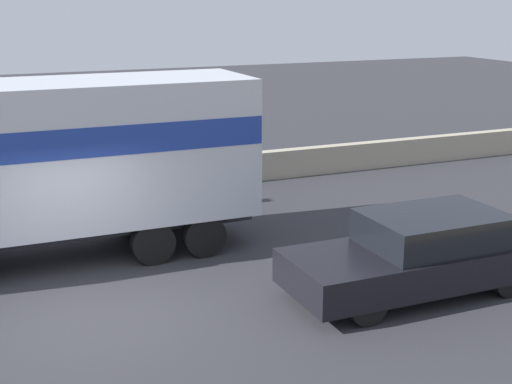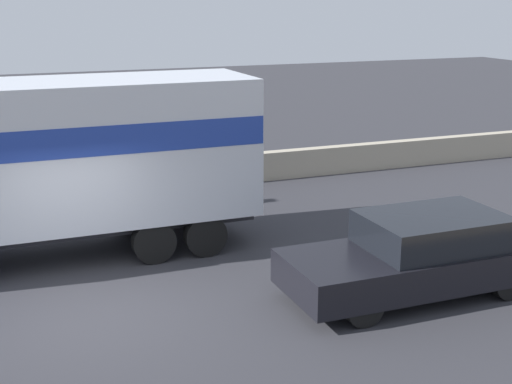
% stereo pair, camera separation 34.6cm
% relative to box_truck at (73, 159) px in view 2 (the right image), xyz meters
% --- Properties ---
extents(ground_plane, '(80.00, 80.00, 0.00)m').
position_rel_box_truck_xyz_m(ground_plane, '(-0.24, -2.97, -1.98)').
color(ground_plane, '#2D2D33').
extents(stone_wall_backdrop, '(60.00, 0.35, 0.80)m').
position_rel_box_truck_xyz_m(stone_wall_backdrop, '(-0.24, 4.23, -1.58)').
color(stone_wall_backdrop, '#A39984').
rests_on(stone_wall_backdrop, ground_plane).
extents(box_truck, '(7.51, 2.43, 3.50)m').
position_rel_box_truck_xyz_m(box_truck, '(0.00, 0.00, 0.00)').
color(box_truck, navy).
rests_on(box_truck, ground_plane).
extents(car_hatchback, '(4.59, 1.83, 1.41)m').
position_rel_box_truck_xyz_m(car_hatchback, '(5.24, -4.17, -1.27)').
color(car_hatchback, black).
rests_on(car_hatchback, ground_plane).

